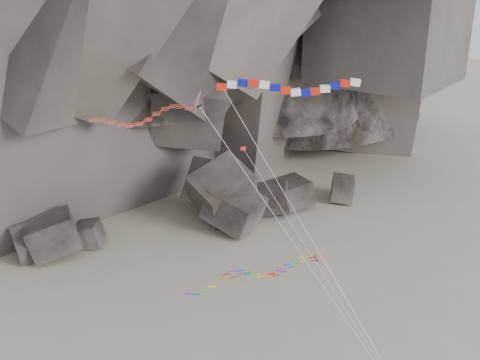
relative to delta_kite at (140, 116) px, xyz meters
name	(u,v)px	position (x,y,z in m)	size (l,w,h in m)	color
boulder_field	(194,211)	(13.92, 28.08, -23.34)	(70.51, 15.44, 10.30)	#47423F
delta_kite	(140,116)	(0.00, 0.00, 0.00)	(21.62, 18.20, 25.87)	red
banner_kite	(290,88)	(11.67, -3.14, 1.77)	(11.09, 17.22, 26.65)	red
parafoil_kite	(251,274)	(9.15, -1.39, -15.95)	(15.14, 16.56, 9.06)	#CCC10B
pennant_kite	(293,227)	(10.86, -5.89, -9.29)	(9.24, 16.20, 20.79)	red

